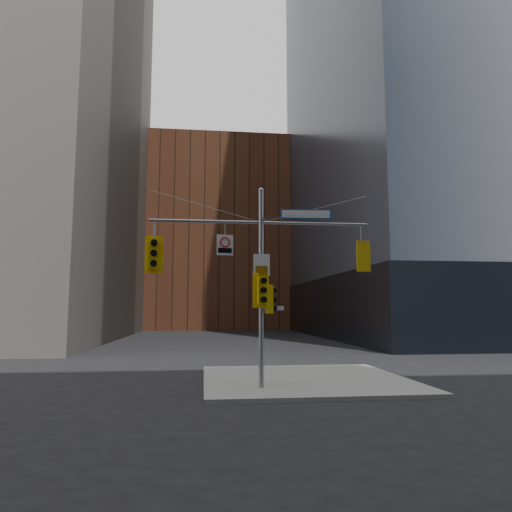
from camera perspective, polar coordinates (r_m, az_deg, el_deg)
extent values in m
plane|color=black|center=(14.65, 1.70, -17.92)|extent=(160.00, 160.00, 0.00)
cube|color=gray|center=(18.87, 6.12, -15.12)|extent=(8.00, 8.00, 0.15)
cube|color=black|center=(55.13, 26.63, -5.82)|extent=(36.40, 36.40, 6.00)
cube|color=brown|center=(73.10, -4.87, 2.12)|extent=(26.00, 20.00, 28.00)
cylinder|color=gray|center=(16.37, 0.65, -4.08)|extent=(0.18, 0.18, 7.20)
sphere|color=gray|center=(16.91, 0.63, 8.20)|extent=(0.20, 0.20, 0.20)
cylinder|color=gray|center=(16.52, -6.28, 4.33)|extent=(4.00, 0.11, 0.11)
cylinder|color=gray|center=(17.01, 7.35, 4.02)|extent=(4.00, 0.11, 0.11)
cylinder|color=gray|center=(16.31, 0.79, 4.43)|extent=(0.10, 0.70, 0.10)
cylinder|color=gray|center=(16.63, -6.26, 6.19)|extent=(4.00, 0.02, 1.12)
cylinder|color=gray|center=(17.12, 7.33, 5.83)|extent=(4.00, 0.02, 1.12)
cube|color=yellow|center=(16.43, -12.65, 0.28)|extent=(0.37, 0.28, 1.08)
cube|color=yellow|center=(16.61, -12.64, 0.20)|extent=(0.64, 0.10, 1.34)
cylinder|color=black|center=(16.27, -12.63, 1.62)|extent=(0.24, 0.19, 0.23)
cylinder|color=black|center=(16.35, -12.62, 1.58)|extent=(0.20, 0.04, 0.20)
cylinder|color=black|center=(16.23, -12.66, 0.36)|extent=(0.24, 0.19, 0.23)
cylinder|color=black|center=(16.31, -12.66, 0.33)|extent=(0.20, 0.04, 0.20)
cylinder|color=black|center=(16.19, -12.69, -0.91)|extent=(0.24, 0.19, 0.23)
cylinder|color=black|center=(16.27, -12.69, -0.93)|extent=(0.20, 0.04, 0.20)
cube|color=yellow|center=(17.33, 13.04, -0.07)|extent=(0.33, 0.25, 0.93)
cube|color=yellow|center=(17.19, 13.29, -0.01)|extent=(0.55, 0.11, 1.15)
cylinder|color=black|center=(17.53, 12.75, 0.87)|extent=(0.21, 0.17, 0.19)
cylinder|color=black|center=(17.47, 12.85, 0.90)|extent=(0.17, 0.04, 0.17)
cylinder|color=black|center=(17.49, 12.77, -0.13)|extent=(0.21, 0.17, 0.19)
cylinder|color=black|center=(17.43, 12.88, -0.11)|extent=(0.17, 0.04, 0.17)
cylinder|color=black|center=(17.46, 12.80, -1.15)|extent=(0.21, 0.17, 0.19)
cylinder|color=black|center=(17.40, 12.91, -1.12)|extent=(0.17, 0.04, 0.17)
cube|color=yellow|center=(16.39, 1.63, -5.41)|extent=(0.28, 0.36, 1.02)
cylinder|color=black|center=(16.46, 2.27, -4.23)|extent=(0.19, 0.23, 0.21)
cylinder|color=black|center=(16.43, 2.01, -4.23)|extent=(0.05, 0.18, 0.18)
cylinder|color=black|center=(16.45, 2.28, -5.41)|extent=(0.19, 0.23, 0.21)
cylinder|color=black|center=(16.42, 2.02, -5.41)|extent=(0.05, 0.18, 0.18)
cylinder|color=black|center=(16.44, 2.28, -6.59)|extent=(0.19, 0.23, 0.21)
cylinder|color=#0CE559|center=(16.42, 2.02, -6.59)|extent=(0.05, 0.18, 0.18)
cube|color=yellow|center=(16.08, 0.78, -4.30)|extent=(0.35, 0.27, 0.99)
cube|color=yellow|center=(16.25, 0.61, -4.33)|extent=(0.58, 0.13, 1.23)
cylinder|color=black|center=(15.92, 0.96, -3.09)|extent=(0.23, 0.18, 0.21)
cylinder|color=black|center=(15.99, 0.89, -3.11)|extent=(0.18, 0.05, 0.18)
cylinder|color=black|center=(15.90, 0.96, -4.28)|extent=(0.23, 0.18, 0.21)
cylinder|color=black|center=(15.98, 0.89, -4.29)|extent=(0.18, 0.05, 0.18)
cylinder|color=black|center=(15.89, 0.97, -5.47)|extent=(0.23, 0.18, 0.21)
cylinder|color=black|center=(15.97, 0.89, -5.47)|extent=(0.18, 0.05, 0.18)
cube|color=#104594|center=(17.00, 6.24, 5.22)|extent=(1.89, 0.17, 0.37)
cube|color=silver|center=(16.98, 6.26, 5.23)|extent=(1.78, 0.13, 0.28)
cube|color=silver|center=(16.38, -3.91, 1.38)|extent=(0.60, 0.11, 0.75)
torus|color=#B20A0A|center=(16.37, -3.90, 1.74)|extent=(0.37, 0.10, 0.37)
cube|color=black|center=(16.33, -3.91, 0.70)|extent=(0.50, 0.08, 0.18)
cube|color=silver|center=(16.31, 0.70, -1.10)|extent=(0.59, 0.04, 0.77)
cube|color=#D88C00|center=(16.27, 0.71, -1.85)|extent=(0.43, 0.02, 0.34)
cube|color=silver|center=(16.41, 2.22, -6.53)|extent=(0.74, 0.11, 0.15)
cube|color=#145926|center=(16.80, 0.46, -6.48)|extent=(0.10, 0.80, 0.16)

